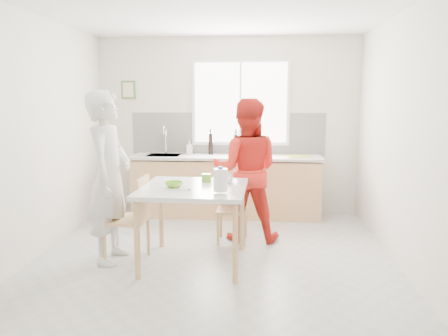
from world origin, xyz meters
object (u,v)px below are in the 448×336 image
Objects in this scene: dining_table at (194,195)px; person_white at (109,177)px; bowl_white at (224,180)px; wine_bottle_a at (211,144)px; chair_far at (233,206)px; chair_left at (133,215)px; wine_bottle_b at (236,144)px; person_red at (246,170)px; milk_jug at (221,180)px; bowl_green at (174,184)px.

dining_table is 0.94m from person_white.
wine_bottle_a is at bearing 100.88° from bowl_white.
wine_bottle_a reaches higher than chair_far.
wine_bottle_b is at bearing 156.07° from chair_left.
chair_left is 0.53× the size of person_red.
wine_bottle_a is at bearing -171.09° from wine_bottle_b.
chair_far is (1.05, 0.79, -0.07)m from chair_left.
milk_jug is (0.01, -0.53, 0.11)m from bowl_white.
wine_bottle_a is at bearing 164.57° from chair_left.
milk_jug is (0.52, -0.24, 0.10)m from bowl_green.
chair_far is 3.87× the size of bowl_white.
wine_bottle_b reaches higher than chair_left.
chair_far is 1.11m from bowl_green.
person_red is at bearing 70.13° from bowl_white.
dining_table is 0.72m from chair_left.
wine_bottle_b is at bearing -29.08° from person_white.
milk_jug is 0.78× the size of wine_bottle_a.
chair_far is at bearing -88.52° from wine_bottle_b.
bowl_green is 0.63× the size of wine_bottle_b.
bowl_green is at bearing -93.96° from person_white.
chair_far is at bearing -72.12° from wine_bottle_a.
person_white is at bearing 31.41° from person_red.
bowl_green is 2.28m from wine_bottle_b.
dining_table is 4.54× the size of milk_jug.
person_red reaches higher than wine_bottle_b.
bowl_white is at bearing 71.38° from person_red.
bowl_green reaches higher than chair_far.
chair_left is at bearing 178.75° from dining_table.
milk_jug reaches higher than bowl_green.
chair_left is 1.07m from bowl_white.
wine_bottle_a is at bearing 91.42° from dining_table.
bowl_green reaches higher than dining_table.
wine_bottle_a is at bearing 100.04° from milk_jug.
wine_bottle_b is (1.26, 2.15, 0.14)m from person_white.
wine_bottle_a reaches higher than milk_jug.
person_white is 1.28m from milk_jug.
dining_table is at bearing 59.74° from person_red.
person_white reaches higher than bowl_green.
person_red is 1.38m from wine_bottle_a.
milk_jug is (1.24, -0.31, 0.05)m from person_white.
wine_bottle_b is (-0.04, 1.36, 0.62)m from chair_far.
bowl_green is at bearing -122.56° from chair_far.
chair_far is 3.25× the size of milk_jug.
wine_bottle_a reaches higher than dining_table.
wine_bottle_b is at bearing 8.91° from wine_bottle_a.
dining_table is at bearing 139.16° from milk_jug.
bowl_white is at bearing -90.81° from wine_bottle_b.
person_red reaches higher than chair_far.
person_red is (1.21, 0.85, 0.37)m from chair_left.
chair_left is 3.78× the size of milk_jug.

